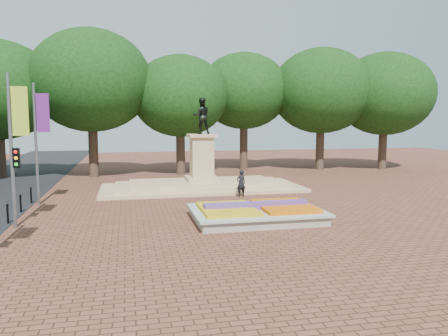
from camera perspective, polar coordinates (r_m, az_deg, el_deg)
The scene contains 7 objects.
ground at distance 23.29m, azimuth 0.41°, elevation -5.86°, with size 90.00×90.00×0.00m, color brown.
flower_bed at distance 21.58m, azimuth 4.29°, elevation -5.83°, with size 6.30×4.30×0.91m.
monument at distance 30.87m, azimuth -2.92°, elevation -1.17°, with size 14.00×6.00×6.40m.
tree_row_back at distance 40.90m, azimuth -2.07°, elevation 8.82°, with size 44.80×8.80×10.43m.
banner_poles at distance 21.48m, azimuth -25.94°, elevation 2.91°, with size 0.88×11.17×7.00m.
bollard_row at distance 21.87m, azimuth -27.23°, elevation -5.97°, with size 0.12×13.12×0.98m.
pedestrian at distance 27.89m, azimuth 2.24°, elevation -2.01°, with size 0.63×0.41×1.73m, color black.
Camera 1 is at (-5.10, -22.18, 4.94)m, focal length 35.00 mm.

